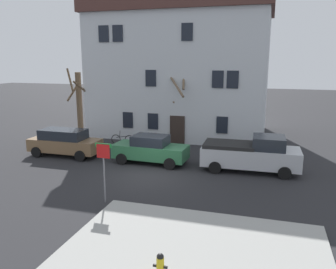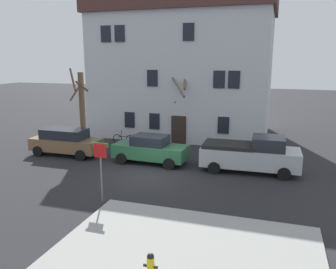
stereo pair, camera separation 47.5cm
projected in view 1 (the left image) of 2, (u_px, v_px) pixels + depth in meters
name	position (u px, v px, depth m)	size (l,w,h in m)	color
ground_plane	(149.00, 176.00, 18.68)	(120.00, 120.00, 0.00)	#262628
sidewalk_slab	(191.00, 260.00, 10.75)	(8.54, 6.87, 0.12)	#999993
building_main	(181.00, 66.00, 28.48)	(14.30, 8.53, 11.09)	silver
tree_bare_near	(79.00, 102.00, 27.83)	(2.36, 2.25, 5.46)	brown
tree_bare_mid	(191.00, 106.00, 25.07)	(2.25, 3.49, 5.60)	brown
car_brown_wagon	(65.00, 142.00, 22.35)	(4.64, 1.95, 1.74)	brown
car_green_sedan	(150.00, 149.00, 20.78)	(4.53, 2.10, 1.71)	#2D6B42
pickup_truck_silver	(251.00, 154.00, 19.29)	(5.42, 2.37, 2.04)	#B7BABF
fire_hydrant	(160.00, 265.00, 9.71)	(0.42, 0.22, 0.74)	gold
street_sign_pole	(104.00, 161.00, 14.80)	(0.76, 0.07, 2.67)	slate
bicycle_leaning	(123.00, 139.00, 25.44)	(1.75, 0.20, 1.03)	black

